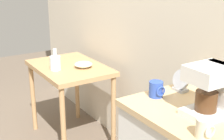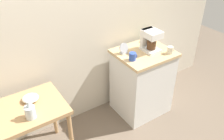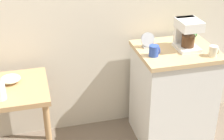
# 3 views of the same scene
# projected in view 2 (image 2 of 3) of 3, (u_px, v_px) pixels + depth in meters

# --- Properties ---
(ground_plane) EXTENTS (8.00, 8.00, 0.00)m
(ground_plane) POSITION_uv_depth(u_px,v_px,m) (91.00, 132.00, 3.01)
(ground_plane) COLOR #6B5B4C
(back_wall) EXTENTS (4.40, 0.10, 2.80)m
(back_wall) POSITION_uv_depth(u_px,v_px,m) (74.00, 12.00, 2.59)
(back_wall) COLOR beige
(back_wall) RESTS_ON ground_plane
(wooden_table) EXTENTS (0.80, 0.57, 0.74)m
(wooden_table) POSITION_uv_depth(u_px,v_px,m) (24.00, 118.00, 2.33)
(wooden_table) COLOR tan
(wooden_table) RESTS_ON ground_plane
(kitchen_counter) EXTENTS (0.67, 0.59, 0.90)m
(kitchen_counter) POSITION_uv_depth(u_px,v_px,m) (142.00, 82.00, 3.15)
(kitchen_counter) COLOR white
(kitchen_counter) RESTS_ON ground_plane
(bowl_stoneware) EXTENTS (0.16, 0.16, 0.05)m
(bowl_stoneware) POSITION_uv_depth(u_px,v_px,m) (30.00, 98.00, 2.37)
(bowl_stoneware) COLOR beige
(bowl_stoneware) RESTS_ON wooden_table
(glass_carafe_vase) EXTENTS (0.09, 0.09, 0.19)m
(glass_carafe_vase) POSITION_uv_depth(u_px,v_px,m) (30.00, 112.00, 2.15)
(glass_carafe_vase) COLOR silver
(glass_carafe_vase) RESTS_ON wooden_table
(coffee_maker) EXTENTS (0.18, 0.22, 0.26)m
(coffee_maker) POSITION_uv_depth(u_px,v_px,m) (150.00, 39.00, 2.87)
(coffee_maker) COLOR white
(coffee_maker) RESTS_ON kitchen_counter
(mug_blue) EXTENTS (0.09, 0.08, 0.09)m
(mug_blue) POSITION_uv_depth(u_px,v_px,m) (133.00, 56.00, 2.72)
(mug_blue) COLOR #2D4CAD
(mug_blue) RESTS_ON kitchen_counter
(mug_small_cream) EXTENTS (0.08, 0.07, 0.09)m
(mug_small_cream) POSITION_uv_depth(u_px,v_px,m) (170.00, 50.00, 2.85)
(mug_small_cream) COLOR beige
(mug_small_cream) RESTS_ON kitchen_counter
(mug_tall_green) EXTENTS (0.09, 0.08, 0.09)m
(mug_tall_green) POSITION_uv_depth(u_px,v_px,m) (148.00, 38.00, 3.12)
(mug_tall_green) COLOR #338C4C
(mug_tall_green) RESTS_ON kitchen_counter
(table_clock) EXTENTS (0.12, 0.06, 0.13)m
(table_clock) POSITION_uv_depth(u_px,v_px,m) (124.00, 49.00, 2.84)
(table_clock) COLOR #B2B5BA
(table_clock) RESTS_ON kitchen_counter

